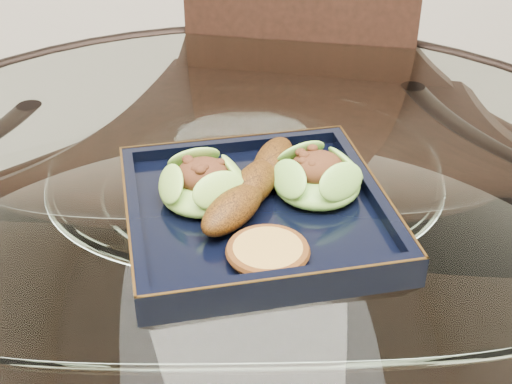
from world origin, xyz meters
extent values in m
cylinder|color=white|center=(0.00, 0.00, 0.76)|extent=(1.10, 1.10, 0.01)
torus|color=black|center=(0.00, 0.00, 0.76)|extent=(1.13, 1.13, 0.02)
cylinder|color=black|center=(0.28, 0.28, 0.38)|extent=(0.04, 0.04, 0.75)
cylinder|color=black|center=(-0.28, 0.28, 0.38)|extent=(0.04, 0.04, 0.75)
cube|color=#321810|center=(0.09, 0.31, 0.47)|extent=(0.52, 0.52, 0.04)
cube|color=#321810|center=(0.14, 0.49, 0.74)|extent=(0.39, 0.15, 0.46)
cylinder|color=#321810|center=(-0.03, 0.53, 0.22)|extent=(0.03, 0.03, 0.45)
cylinder|color=#321810|center=(0.31, 0.43, 0.22)|extent=(0.03, 0.03, 0.45)
cube|color=black|center=(0.01, -0.05, 0.77)|extent=(0.29, 0.29, 0.02)
ellipsoid|color=olive|center=(-0.05, -0.03, 0.80)|extent=(0.10, 0.10, 0.03)
ellipsoid|color=#4D8C28|center=(0.07, -0.03, 0.80)|extent=(0.10, 0.10, 0.03)
ellipsoid|color=#562D09|center=(0.01, -0.03, 0.80)|extent=(0.13, 0.18, 0.04)
cylinder|color=#A47C36|center=(0.01, -0.14, 0.79)|extent=(0.07, 0.07, 0.01)
camera|label=1|loc=(-0.07, -0.67, 1.20)|focal=50.00mm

